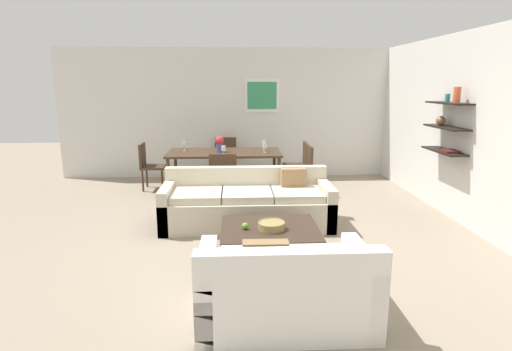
% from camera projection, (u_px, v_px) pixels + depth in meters
% --- Properties ---
extents(ground_plane, '(18.00, 18.00, 0.00)m').
position_uv_depth(ground_plane, '(253.00, 233.00, 5.56)').
color(ground_plane, gray).
extents(back_wall_unit, '(8.40, 0.09, 2.70)m').
position_uv_depth(back_wall_unit, '(260.00, 113.00, 8.72)').
color(back_wall_unit, silver).
rests_on(back_wall_unit, ground).
extents(right_wall_shelf_unit, '(0.34, 8.20, 2.70)m').
position_uv_depth(right_wall_shelf_unit, '(457.00, 127.00, 6.00)').
color(right_wall_shelf_unit, silver).
rests_on(right_wall_shelf_unit, ground).
extents(sofa_beige, '(2.37, 0.90, 0.78)m').
position_uv_depth(sofa_beige, '(248.00, 205.00, 5.82)').
color(sofa_beige, beige).
rests_on(sofa_beige, ground).
extents(loveseat_white, '(1.45, 0.90, 0.78)m').
position_uv_depth(loveseat_white, '(285.00, 289.00, 3.44)').
color(loveseat_white, white).
rests_on(loveseat_white, ground).
extents(coffee_table, '(1.10, 0.94, 0.38)m').
position_uv_depth(coffee_table, '(269.00, 243.00, 4.70)').
color(coffee_table, '#38281E').
rests_on(coffee_table, ground).
extents(decorative_bowl, '(0.31, 0.31, 0.09)m').
position_uv_depth(decorative_bowl, '(271.00, 225.00, 4.59)').
color(decorative_bowl, '#99844C').
rests_on(decorative_bowl, coffee_table).
extents(apple_on_coffee_table, '(0.08, 0.08, 0.08)m').
position_uv_depth(apple_on_coffee_table, '(245.00, 226.00, 4.59)').
color(apple_on_coffee_table, '#669E2D').
rests_on(apple_on_coffee_table, coffee_table).
extents(dining_table, '(2.06, 1.02, 0.75)m').
position_uv_depth(dining_table, '(224.00, 155.00, 7.57)').
color(dining_table, '#422D1E').
rests_on(dining_table, ground).
extents(dining_chair_head, '(0.44, 0.44, 0.88)m').
position_uv_depth(dining_chair_head, '(226.00, 156.00, 8.50)').
color(dining_chair_head, '#422D1E').
rests_on(dining_chair_head, ground).
extents(dining_chair_right_far, '(0.44, 0.44, 0.88)m').
position_uv_depth(dining_chair_right_far, '(299.00, 162.00, 7.90)').
color(dining_chair_right_far, '#422D1E').
rests_on(dining_chair_right_far, ground).
extents(dining_chair_foot, '(0.44, 0.44, 0.88)m').
position_uv_depth(dining_chair_foot, '(223.00, 176.00, 6.71)').
color(dining_chair_foot, '#422D1E').
rests_on(dining_chair_foot, ground).
extents(dining_chair_left_far, '(0.44, 0.44, 0.88)m').
position_uv_depth(dining_chair_left_far, '(149.00, 163.00, 7.76)').
color(dining_chair_left_far, '#422D1E').
rests_on(dining_chair_left_far, ground).
extents(dining_chair_right_near, '(0.44, 0.44, 0.88)m').
position_uv_depth(dining_chair_right_near, '(303.00, 166.00, 7.45)').
color(dining_chair_right_near, '#422D1E').
rests_on(dining_chair_right_near, ground).
extents(wine_glass_right_near, '(0.07, 0.07, 0.17)m').
position_uv_depth(wine_glass_right_near, '(265.00, 146.00, 7.44)').
color(wine_glass_right_near, silver).
rests_on(wine_glass_right_near, dining_table).
extents(wine_glass_left_far, '(0.08, 0.08, 0.17)m').
position_uv_depth(wine_glass_left_far, '(184.00, 144.00, 7.61)').
color(wine_glass_left_far, silver).
rests_on(wine_glass_left_far, dining_table).
extents(wine_glass_right_far, '(0.07, 0.07, 0.18)m').
position_uv_depth(wine_glass_right_far, '(264.00, 144.00, 7.69)').
color(wine_glass_right_far, silver).
rests_on(wine_glass_right_far, dining_table).
extents(wine_glass_foot, '(0.07, 0.07, 0.18)m').
position_uv_depth(wine_glass_foot, '(224.00, 149.00, 7.09)').
color(wine_glass_foot, silver).
rests_on(wine_glass_foot, dining_table).
extents(centerpiece_vase, '(0.16, 0.16, 0.29)m').
position_uv_depth(centerpiece_vase, '(220.00, 143.00, 7.49)').
color(centerpiece_vase, '#4C518C').
rests_on(centerpiece_vase, dining_table).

